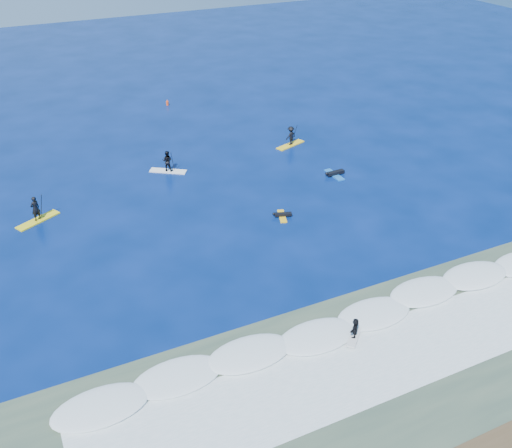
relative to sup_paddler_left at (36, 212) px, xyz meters
name	(u,v)px	position (x,y,z in m)	size (l,w,h in m)	color
ground	(281,237)	(15.41, -9.84, -0.74)	(160.00, 160.00, 0.00)	#031849
shallow_water	(404,367)	(15.41, -23.84, -0.73)	(90.00, 13.00, 0.01)	#36493B
breaking_wave	(360,321)	(15.41, -19.84, -0.74)	(40.00, 6.00, 0.30)	white
whitewater	(392,355)	(15.41, -22.84, -0.74)	(34.00, 5.00, 0.02)	silver
sup_paddler_left	(36,212)	(0.00, 0.00, 0.00)	(3.37, 2.34, 2.37)	yellow
sup_paddler_center	(167,163)	(11.42, 3.90, 0.10)	(3.10, 2.46, 2.25)	white
sup_paddler_right	(291,137)	(23.81, 4.35, 0.13)	(3.25, 1.78, 2.22)	yellow
prone_paddler_near	(282,215)	(16.84, -7.30, -0.61)	(1.46, 1.93, 0.39)	yellow
prone_paddler_far	(335,174)	(24.19, -2.98, -0.57)	(1.88, 2.37, 0.49)	blue
wave_surfer	(355,329)	(14.22, -20.94, 0.01)	(1.65, 1.59, 1.30)	silver
marker_buoy	(167,103)	(16.60, 20.29, -0.44)	(0.29, 0.29, 0.69)	#EA4414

